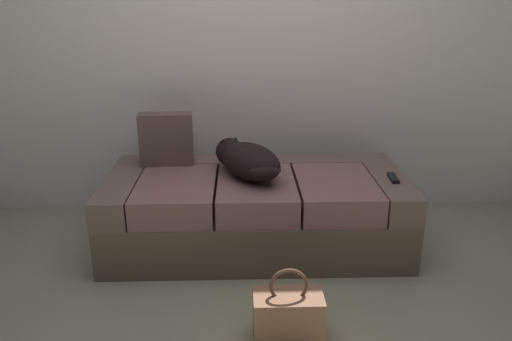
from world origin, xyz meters
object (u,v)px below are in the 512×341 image
dog_dark (247,160)px  throw_pillow (166,139)px  couch (256,210)px  tv_remote (393,178)px  handbag (288,317)px

dog_dark → throw_pillow: bearing=153.7°
couch → tv_remote: tv_remote is taller
dog_dark → throw_pillow: size_ratio=1.71×
dog_dark → tv_remote: 0.89m
tv_remote → throw_pillow: 1.45m
couch → handbag: couch is taller
couch → dog_dark: 0.35m
throw_pillow → handbag: 1.47m
dog_dark → tv_remote: size_ratio=3.87×
dog_dark → handbag: 1.05m
couch → throw_pillow: bearing=157.8°
throw_pillow → handbag: (0.69, -1.19, -0.51)m
dog_dark → handbag: dog_dark is taller
couch → handbag: (0.12, -0.96, -0.11)m
couch → throw_pillow: size_ratio=5.41×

